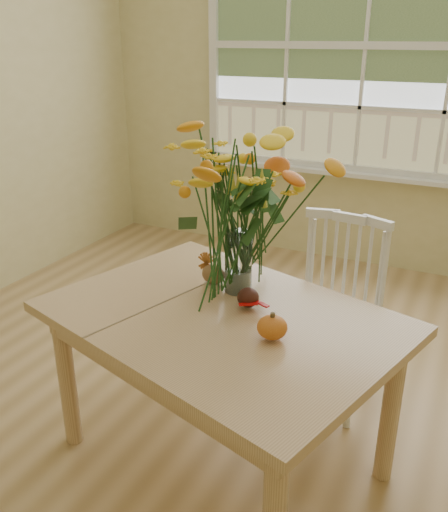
% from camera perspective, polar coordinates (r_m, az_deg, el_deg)
% --- Properties ---
extents(floor, '(4.00, 4.50, 0.01)m').
position_cam_1_polar(floor, '(2.47, -0.85, -18.78)').
color(floor, tan).
rests_on(floor, ground).
extents(wall_back, '(4.00, 0.02, 2.70)m').
position_cam_1_polar(wall_back, '(4.01, 14.52, 17.81)').
color(wall_back, '#D1C686').
rests_on(wall_back, floor).
extents(window, '(2.42, 0.12, 1.74)m').
position_cam_1_polar(window, '(3.96, 14.66, 20.39)').
color(window, silver).
rests_on(window, wall_back).
extents(dining_table, '(1.45, 1.21, 0.67)m').
position_cam_1_polar(dining_table, '(2.04, -0.25, -8.31)').
color(dining_table, tan).
rests_on(dining_table, floor).
extents(windsor_chair, '(0.43, 0.42, 0.86)m').
position_cam_1_polar(windsor_chair, '(2.55, 11.71, -4.57)').
color(windsor_chair, white).
rests_on(windsor_chair, floor).
extents(flower_vase, '(0.51, 0.51, 0.61)m').
position_cam_1_polar(flower_vase, '(2.03, 1.60, 5.65)').
color(flower_vase, white).
rests_on(flower_vase, dining_table).
extents(pumpkin, '(0.10, 0.10, 0.08)m').
position_cam_1_polar(pumpkin, '(1.82, 5.09, -7.61)').
color(pumpkin, '#C25616').
rests_on(pumpkin, dining_table).
extents(turkey_figurine, '(0.10, 0.08, 0.12)m').
position_cam_1_polar(turkey_figurine, '(2.18, -1.12, -1.95)').
color(turkey_figurine, '#CCB78C').
rests_on(turkey_figurine, dining_table).
extents(dark_gourd, '(0.12, 0.08, 0.07)m').
position_cam_1_polar(dark_gourd, '(2.02, 2.55, -4.48)').
color(dark_gourd, '#38160F').
rests_on(dark_gourd, dining_table).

